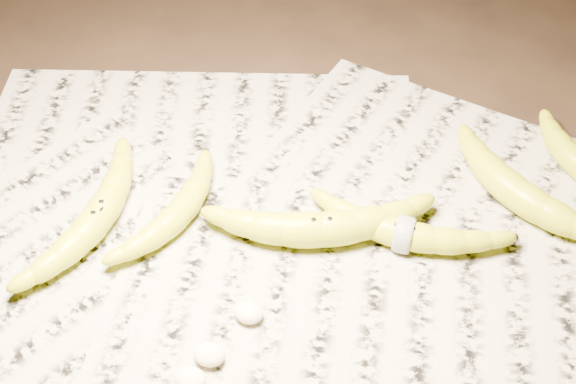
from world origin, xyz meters
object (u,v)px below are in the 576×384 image
(banana_left_b, at_px, (178,211))
(banana_center, at_px, (321,227))
(banana_upper_a, at_px, (518,192))
(banana_left_a, at_px, (97,215))
(banana_taped, at_px, (404,232))

(banana_left_b, height_order, banana_center, banana_center)
(banana_center, xyz_separation_m, banana_upper_a, (0.20, 0.12, -0.00))
(banana_left_a, distance_m, banana_taped, 0.34)
(banana_upper_a, bearing_deg, banana_left_b, -124.31)
(banana_left_a, bearing_deg, banana_center, -73.97)
(banana_left_b, bearing_deg, banana_left_a, 124.84)
(banana_left_b, relative_size, banana_upper_a, 0.81)
(banana_left_b, distance_m, banana_upper_a, 0.39)
(banana_center, distance_m, banana_taped, 0.09)
(banana_center, xyz_separation_m, banana_taped, (0.09, 0.02, -0.00))
(banana_taped, bearing_deg, banana_center, -164.68)
(banana_left_b, relative_size, banana_taped, 0.83)
(banana_left_a, bearing_deg, banana_taped, -73.42)
(banana_taped, xyz_separation_m, banana_upper_a, (0.11, 0.10, 0.00))
(banana_left_a, bearing_deg, banana_left_b, -64.35)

